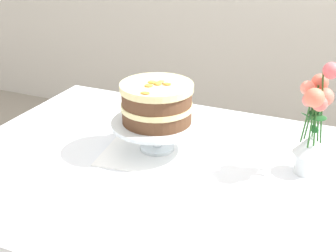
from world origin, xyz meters
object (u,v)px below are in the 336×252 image
at_px(dining_table, 175,196).
at_px(flower_vase, 313,124).
at_px(layer_cake, 157,103).
at_px(cake_stand, 157,126).

distance_m(dining_table, flower_vase, 0.46).
distance_m(layer_cake, flower_vase, 0.47).
height_order(cake_stand, layer_cake, layer_cake).
relative_size(layer_cake, flower_vase, 0.67).
xyz_separation_m(dining_table, cake_stand, (-0.11, 0.10, 0.17)).
bearing_deg(cake_stand, layer_cake, -43.93).
bearing_deg(layer_cake, cake_stand, 136.07).
bearing_deg(cake_stand, dining_table, -44.20).
xyz_separation_m(cake_stand, layer_cake, (0.00, -0.00, 0.08)).
distance_m(dining_table, layer_cake, 0.29).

